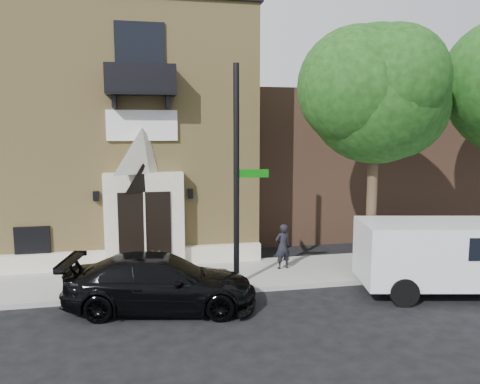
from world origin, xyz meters
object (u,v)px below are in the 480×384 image
at_px(black_sedan, 161,282).
at_px(cargo_van, 457,254).
at_px(dumpster, 386,252).
at_px(pedestrian_near, 283,246).
at_px(street_sign, 237,176).
at_px(fire_hydrant, 383,265).

bearing_deg(black_sedan, cargo_van, -83.78).
distance_m(black_sedan, cargo_van, 8.51).
xyz_separation_m(dumpster, pedestrian_near, (-3.24, 0.94, 0.13)).
xyz_separation_m(cargo_van, street_sign, (-6.20, 1.65, 2.23)).
xyz_separation_m(black_sedan, pedestrian_near, (4.09, 2.40, 0.17)).
height_order(cargo_van, dumpster, cargo_van).
height_order(street_sign, dumpster, street_sign).
bearing_deg(street_sign, cargo_van, -7.40).
height_order(fire_hydrant, pedestrian_near, pedestrian_near).
height_order(black_sedan, pedestrian_near, pedestrian_near).
relative_size(fire_hydrant, pedestrian_near, 0.48).
bearing_deg(dumpster, black_sedan, 175.60).
distance_m(black_sedan, street_sign, 3.70).
relative_size(cargo_van, fire_hydrant, 7.51).
relative_size(black_sedan, pedestrian_near, 3.34).
bearing_deg(pedestrian_near, cargo_van, 134.22).
distance_m(fire_hydrant, dumpster, 0.65).
distance_m(street_sign, dumpster, 5.70).
bearing_deg(cargo_van, street_sign, 176.51).
xyz_separation_m(street_sign, dumpster, (5.04, 0.32, -2.64)).
bearing_deg(fire_hydrant, dumpster, 54.88).
xyz_separation_m(cargo_van, fire_hydrant, (-1.50, 1.50, -0.68)).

